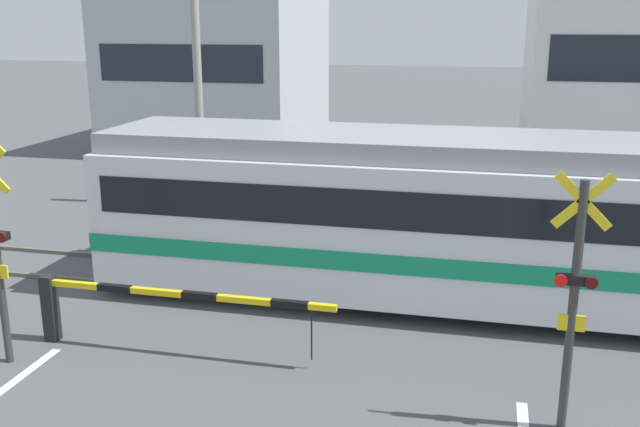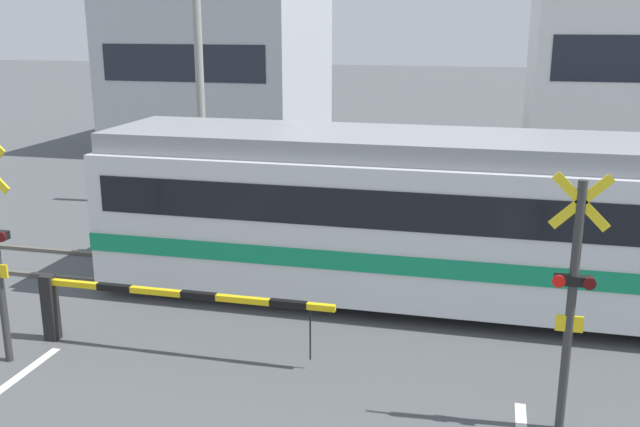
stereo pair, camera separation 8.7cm
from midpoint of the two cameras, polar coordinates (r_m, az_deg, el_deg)
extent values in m
cube|color=#5B564C|center=(12.88, -0.47, -7.02)|extent=(50.00, 0.10, 0.08)
cube|color=#5B564C|center=(14.18, 0.92, -4.89)|extent=(50.00, 0.10, 0.08)
cube|color=silver|center=(12.78, 14.81, -1.08)|extent=(14.62, 2.77, 2.41)
cube|color=gray|center=(12.48, 15.23, 5.04)|extent=(14.47, 2.44, 0.36)
cube|color=#148C59|center=(12.89, 14.70, -2.63)|extent=(14.63, 2.83, 0.32)
cube|color=black|center=(12.65, 14.97, 1.28)|extent=(14.03, 2.81, 0.64)
cube|color=black|center=(14.39, -15.57, 2.88)|extent=(0.03, 1.94, 0.80)
cylinder|color=black|center=(13.08, -5.76, -5.13)|extent=(0.76, 0.12, 0.76)
cylinder|color=black|center=(14.37, -3.91, -3.22)|extent=(0.76, 0.12, 0.76)
cube|color=black|center=(12.06, -20.95, -7.09)|extent=(0.20, 0.20, 1.08)
cube|color=yellow|center=(10.81, -10.96, -6.38)|extent=(4.60, 0.09, 0.09)
cube|color=black|center=(11.32, -16.31, -5.75)|extent=(0.55, 0.10, 0.10)
cube|color=black|center=(10.73, -9.83, -6.51)|extent=(0.55, 0.10, 0.10)
cube|color=black|center=(10.29, -2.68, -7.25)|extent=(0.55, 0.10, 0.10)
cylinder|color=black|center=(10.39, -0.92, -9.66)|extent=(0.02, 0.02, 0.78)
cube|color=black|center=(15.79, 15.92, -1.48)|extent=(0.20, 0.20, 1.08)
cube|color=yellow|center=(15.71, 7.66, 0.57)|extent=(4.60, 0.09, 0.09)
cube|color=black|center=(15.65, 11.84, 0.32)|extent=(0.55, 0.10, 0.10)
cube|color=black|center=(15.74, 6.83, 0.62)|extent=(0.55, 0.10, 0.10)
cube|color=black|center=(15.94, 1.90, 0.91)|extent=(0.55, 0.10, 0.10)
cylinder|color=black|center=(16.12, 0.77, -0.55)|extent=(0.02, 0.02, 0.78)
cylinder|color=#4C0C0C|center=(10.96, -24.34, -1.76)|extent=(0.15, 0.03, 0.15)
cylinder|color=#333333|center=(9.02, 19.28, -7.29)|extent=(0.11, 0.11, 3.17)
cube|color=yellow|center=(8.62, 20.04, 0.93)|extent=(0.68, 0.04, 0.68)
cube|color=yellow|center=(8.62, 20.04, 0.93)|extent=(0.68, 0.04, 0.68)
cube|color=black|center=(8.89, 19.49, -5.02)|extent=(0.44, 0.12, 0.12)
cylinder|color=red|center=(8.80, 18.44, -5.13)|extent=(0.15, 0.03, 0.15)
cylinder|color=#4C0C0C|center=(8.84, 20.64, -5.24)|extent=(0.15, 0.03, 0.15)
cube|color=yellow|center=(9.06, 19.21, -8.26)|extent=(0.32, 0.03, 0.20)
cylinder|color=brown|center=(17.99, 8.05, 0.57)|extent=(0.13, 0.13, 0.84)
cylinder|color=brown|center=(17.98, 8.50, 0.55)|extent=(0.13, 0.13, 0.84)
cube|color=maroon|center=(17.81, 8.37, 2.90)|extent=(0.38, 0.22, 0.66)
sphere|color=tan|center=(17.72, 8.42, 4.32)|extent=(0.23, 0.23, 0.23)
cube|color=#B2B7BC|center=(28.95, -8.12, 11.59)|extent=(7.15, 7.51, 6.36)
cube|color=#1E232D|center=(25.46, -11.27, 11.70)|extent=(6.01, 0.03, 1.27)
cube|color=white|center=(27.25, 21.95, 11.07)|extent=(5.38, 7.51, 6.94)
cube|color=#1E232D|center=(23.52, 23.32, 11.30)|extent=(4.52, 0.03, 1.39)
cylinder|color=gray|center=(19.24, -9.88, 10.42)|extent=(0.22, 0.22, 6.77)
camera|label=1|loc=(0.04, -90.20, -0.05)|focal=40.00mm
camera|label=2|loc=(0.04, 89.80, 0.05)|focal=40.00mm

